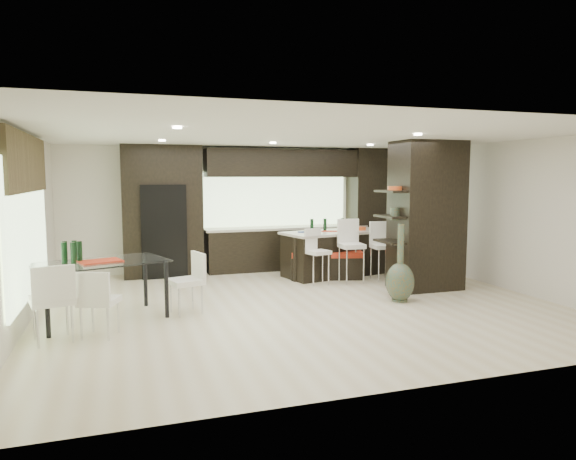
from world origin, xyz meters
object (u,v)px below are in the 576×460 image
object	(u,v)px
chair_near	(100,306)
stool_mid	(351,257)
floor_vase	(400,263)
dining_table	(102,291)
stool_right	(382,257)
chair_end	(186,286)
kitchen_island	(335,253)
stool_left	(318,262)
chair_far	(52,306)
bench	(326,264)

from	to	relation	value
chair_near	stool_mid	bearing A→B (deg)	45.63
floor_vase	dining_table	world-z (taller)	floor_vase
floor_vase	stool_right	bearing A→B (deg)	71.01
chair_near	chair_end	world-z (taller)	chair_end
kitchen_island	stool_mid	distance (m)	0.80
kitchen_island	stool_left	distance (m)	1.03
stool_left	chair_near	distance (m)	4.40
kitchen_island	chair_far	bearing A→B (deg)	-163.28
stool_left	floor_vase	bearing A→B (deg)	-80.14
dining_table	chair_far	size ratio (longest dim) A/B	1.93
bench	chair_far	distance (m)	5.49
dining_table	stool_right	bearing A→B (deg)	-4.21
chair_near	bench	bearing A→B (deg)	52.85
bench	dining_table	distance (m)	4.62
floor_vase	dining_table	size ratio (longest dim) A/B	0.73
floor_vase	chair_end	size ratio (longest dim) A/B	1.53
dining_table	stool_mid	bearing A→B (deg)	-2.33
dining_table	chair_near	size ratio (longest dim) A/B	2.18
stool_mid	stool_left	bearing A→B (deg)	-178.90
kitchen_island	stool_right	size ratio (longest dim) A/B	2.37
stool_left	chair_end	world-z (taller)	stool_left
bench	chair_end	world-z (taller)	chair_end
stool_mid	chair_near	bearing A→B (deg)	-151.61
bench	stool_right	bearing A→B (deg)	-13.21
dining_table	chair_far	world-z (taller)	chair_far
stool_mid	floor_vase	xyz separation A→B (m)	(0.12, -1.64, 0.15)
bench	chair_near	bearing A→B (deg)	-132.51
floor_vase	chair_far	size ratio (longest dim) A/B	1.41
kitchen_island	chair_far	size ratio (longest dim) A/B	2.43
stool_left	chair_end	bearing A→B (deg)	-169.31
stool_right	bench	distance (m)	1.14
kitchen_island	bench	xyz separation A→B (m)	(-0.30, -0.25, -0.18)
kitchen_island	stool_right	world-z (taller)	stool_right
stool_right	chair_end	bearing A→B (deg)	-155.05
dining_table	bench	bearing A→B (deg)	5.30
stool_mid	dining_table	distance (m)	4.72
stool_left	dining_table	distance (m)	4.08
stool_right	bench	bearing A→B (deg)	158.25
kitchen_island	stool_right	distance (m)	1.04
kitchen_island	dining_table	world-z (taller)	kitchen_island
floor_vase	chair_near	world-z (taller)	floor_vase
bench	chair_end	xyz separation A→B (m)	(-3.04, -1.85, 0.14)
chair_end	bench	bearing A→B (deg)	-73.80
chair_far	stool_left	bearing A→B (deg)	12.42
chair_far	chair_end	world-z (taller)	chair_far
stool_left	chair_far	xyz separation A→B (m)	(-4.41, -2.15, 0.03)
chair_end	kitchen_island	bearing A→B (deg)	-73.02
stool_mid	floor_vase	size ratio (longest dim) A/B	0.77
stool_right	bench	xyz separation A→B (m)	(-0.99, 0.54, -0.19)
stool_mid	chair_near	size ratio (longest dim) A/B	1.22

